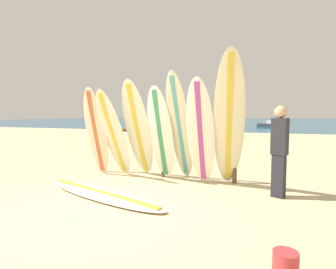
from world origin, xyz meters
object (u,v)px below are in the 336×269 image
Objects in this scene: surfboard_leaning_right at (201,133)px; beachgoer_standing at (279,147)px; surfboard_lying_on_sand at (102,194)px; surfboard_leaning_center_left at (138,130)px; surfboard_leaning_far_left at (96,132)px; sand_bucket at (285,265)px; surfboard_leaning_far_right at (229,122)px; surfboard_leaning_left at (114,134)px; surfboard_leaning_center at (161,134)px; small_boat_offshore at (273,125)px; surfboard_leaning_center_right at (180,128)px; surfboard_rack at (163,142)px.

surfboard_leaning_right reaches higher than beachgoer_standing.
surfboard_leaning_right is 2.13m from surfboard_lying_on_sand.
surfboard_leaning_far_left is at bearing -171.08° from surfboard_leaning_center_left.
surfboard_lying_on_sand is 3.14m from sand_bucket.
surfboard_leaning_right is 0.83× the size of surfboard_leaning_far_right.
surfboard_leaning_left is 1.62m from surfboard_lying_on_sand.
surfboard_leaning_center is at bearing 173.57° from surfboard_leaning_far_right.
surfboard_leaning_center is at bearing 128.59° from sand_bucket.
sand_bucket is at bearing -27.27° from surfboard_lying_on_sand.
surfboard_lying_on_sand is at bearing -52.31° from surfboard_leaning_far_left.
surfboard_leaning_far_right is at bearing -92.70° from small_boat_offshore.
small_boat_offshore is 14.00× the size of sand_bucket.
small_boat_offshore is at bearing 81.03° from surfboard_leaning_far_left.
surfboard_leaning_center is 1.28× the size of beachgoer_standing.
surfboard_leaning_center_left is 0.95m from surfboard_leaning_center_right.
surfboard_leaning_left is 0.86× the size of surfboard_leaning_center_right.
surfboard_leaning_center_right is at bearing 158.99° from surfboard_leaning_right.
surfboard_leaning_far_left is 0.69× the size of surfboard_lying_on_sand.
sand_bucket is at bearing -51.41° from surfboard_leaning_center.
beachgoer_standing is at bearing -4.42° from surfboard_leaning_far_left.
surfboard_lying_on_sand is (-0.48, -1.67, -0.74)m from surfboard_rack.
surfboard_leaning_center reaches higher than beachgoer_standing.
surfboard_lying_on_sand is at bearing 152.73° from sand_bucket.
small_boat_offshore is (2.72, 26.04, -0.52)m from surfboard_rack.
surfboard_leaning_left is at bearing -160.49° from surfboard_leaning_center_left.
surfboard_leaning_far_right is at bearing -5.05° from surfboard_leaning_center_left.
surfboard_leaning_far_left is 2.39m from surfboard_leaning_right.
surfboard_rack is 1.62× the size of surfboard_leaning_center.
surfboard_leaning_center is 26.46m from small_boat_offshore.
surfboard_lying_on_sand is 11.98× the size of sand_bucket.
surfboard_leaning_far_left is 0.79× the size of surfboard_leaning_far_right.
surfboard_leaning_right reaches higher than small_boat_offshore.
beachgoer_standing reaches higher than surfboard_rack.
surfboard_leaning_center_right is 1.45× the size of beachgoer_standing.
surfboard_leaning_center_right reaches higher than surfboard_leaning_center_left.
surfboard_leaning_right is (1.93, 0.00, 0.08)m from surfboard_leaning_left.
surfboard_leaning_far_right is (2.46, 0.00, 0.30)m from surfboard_leaning_left.
surfboard_leaning_center_left is 0.54m from surfboard_leaning_center.
surfboard_leaning_center_right is (0.95, 0.01, 0.06)m from surfboard_leaning_center_left.
surfboard_lying_on_sand is 27.90m from small_boat_offshore.
surfboard_leaning_center_left reaches higher than surfboard_leaning_left.
surfboard_leaning_left is 8.04× the size of sand_bucket.
surfboard_leaning_far_left is at bearing -174.72° from surfboard_leaning_center.
surfboard_leaning_right is 1.35× the size of beachgoer_standing.
surfboard_leaning_right reaches higher than surfboard_rack.
surfboard_leaning_right is (2.39, -0.02, 0.05)m from surfboard_leaning_far_left.
small_boat_offshore is at bearing 82.02° from surfboard_leaning_left.
beachgoer_standing is at bearing 18.95° from surfboard_lying_on_sand.
sand_bucket is at bearing -53.36° from surfboard_rack.
surfboard_leaning_center_left reaches higher than surfboard_rack.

